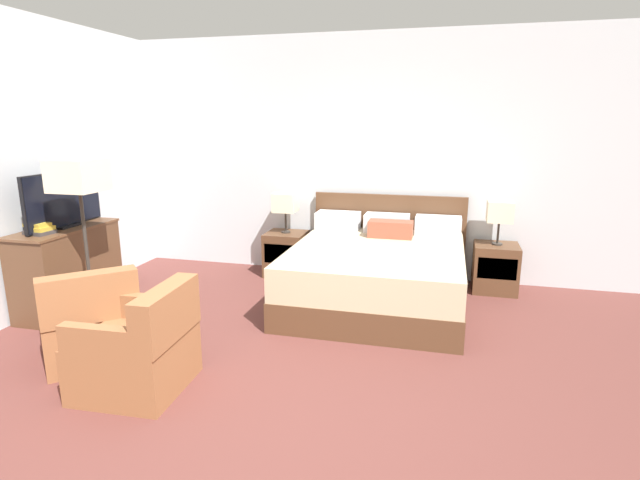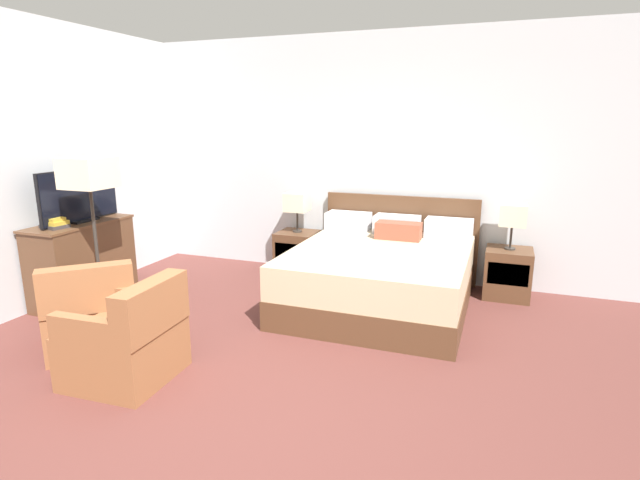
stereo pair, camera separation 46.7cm
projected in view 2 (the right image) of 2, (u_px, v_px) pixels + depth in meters
ground_plane at (238, 416)px, 3.19m from camera, size 9.72×9.72×0.00m
wall_back at (372, 158)px, 5.84m from camera, size 6.80×0.06×2.82m
wall_left at (50, 165)px, 5.02m from camera, size 0.06×5.04×2.82m
bed at (381, 274)px, 5.05m from camera, size 1.77×1.97×1.00m
nightstand_left at (298, 253)px, 6.10m from camera, size 0.47×0.45×0.52m
nightstand_right at (508, 273)px, 5.29m from camera, size 0.47×0.45×0.52m
table_lamp_left at (297, 202)px, 5.96m from camera, size 0.26×0.26×0.48m
table_lamp_right at (513, 215)px, 5.14m from camera, size 0.26×0.26×0.48m
dresser at (83, 261)px, 5.15m from camera, size 0.47×1.08×0.84m
tv at (79, 196)px, 5.04m from camera, size 0.18×0.97×0.53m
book_red_cover at (55, 226)px, 4.79m from camera, size 0.26×0.22×0.03m
book_blue_cover at (55, 223)px, 4.78m from camera, size 0.20×0.18×0.04m
book_small_top at (53, 219)px, 4.78m from camera, size 0.22×0.16×0.03m
armchair_by_window at (91, 315)px, 4.10m from camera, size 0.97×0.97×0.76m
armchair_companion at (128, 342)px, 3.59m from camera, size 0.72×0.71×0.76m
floor_lamp at (89, 181)px, 4.57m from camera, size 0.39×0.39×1.52m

